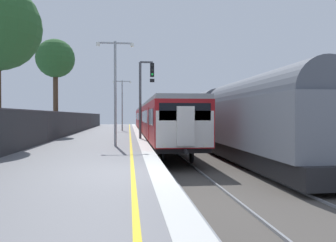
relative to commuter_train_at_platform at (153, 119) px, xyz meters
name	(u,v)px	position (x,y,z in m)	size (l,w,h in m)	color
ground	(233,191)	(0.54, -25.35, -1.88)	(17.40, 110.00, 1.21)	slate
commuter_train_at_platform	(153,119)	(0.00, 0.00, 0.00)	(2.83, 40.34, 3.81)	maroon
freight_train_adjacent_track	(200,117)	(4.00, -4.48, 0.25)	(2.60, 41.71, 4.60)	#232326
signal_gantry	(144,91)	(-1.49, -11.01, 2.15)	(1.10, 0.24, 5.51)	#47474C
platform_lamp_mid	(115,84)	(-3.28, -16.74, 2.06)	(2.00, 0.20, 5.64)	#93999E
platform_lamp_far	(122,101)	(-3.28, 2.23, 1.99)	(2.00, 0.20, 5.51)	#93999E
background_tree_centre	(56,60)	(-8.63, -5.82, 5.05)	(3.22, 3.22, 8.07)	#473323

